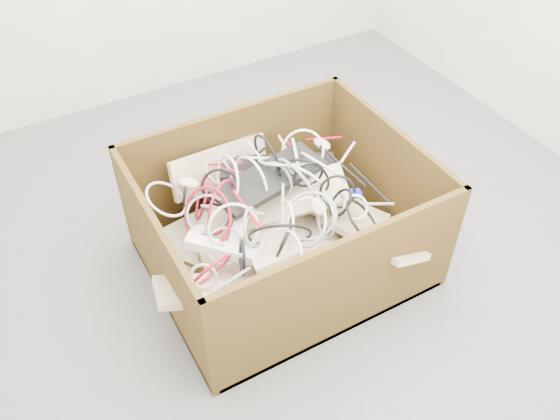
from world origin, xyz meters
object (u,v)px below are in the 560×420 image
power_strip_right (222,249)px  vga_plug (356,193)px  cardboard_box (279,240)px  power_strip_left (243,216)px

power_strip_right → vga_plug: bearing=40.2°
cardboard_box → vga_plug: (0.31, -0.10, 0.21)m
cardboard_box → power_strip_right: bearing=-160.8°
power_strip_left → power_strip_right: power_strip_left is taller
cardboard_box → vga_plug: bearing=-17.9°
power_strip_left → power_strip_right: size_ratio=0.95×
cardboard_box → power_strip_left: cardboard_box is taller
cardboard_box → power_strip_right: cardboard_box is taller
power_strip_left → vga_plug: 0.48m
cardboard_box → power_strip_right: size_ratio=3.87×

